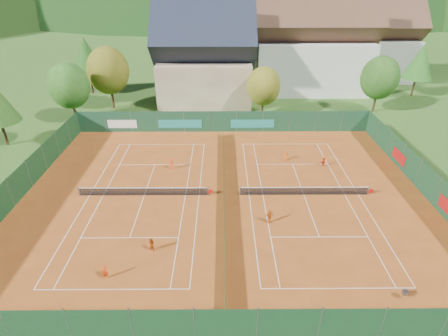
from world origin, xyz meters
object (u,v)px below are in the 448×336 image
hotel_block_a (312,49)px  player_right_far_a (286,156)px  player_left_mid (151,245)px  player_right_far_b (323,162)px  chalet (205,61)px  player_right_near (269,216)px  player_left_near (105,272)px  player_left_far (171,164)px  hotel_block_b (372,46)px  ball_hopper (405,293)px

hotel_block_a → player_right_far_a: size_ratio=17.71×
player_left_mid → player_right_far_b: size_ratio=1.12×
hotel_block_a → chalet: bearing=-162.5°
player_right_near → player_right_far_b: 12.72m
chalet → player_left_near: (-5.69, -40.84, -5.98)m
player_left_far → player_right_far_a: bearing=-171.3°
player_left_near → player_left_far: (2.78, 16.20, 0.04)m
chalet → hotel_block_b: 35.85m
hotel_block_b → player_left_mid: (-35.82, -52.03, -5.96)m
player_left_mid → hotel_block_a: bearing=97.0°
player_left_near → player_left_mid: 4.01m
player_left_mid → player_right_near: bearing=53.6°
hotel_block_a → hotel_block_b: hotel_block_a is taller
chalet → player_right_near: size_ratio=11.61×
player_right_far_b → player_left_mid: bearing=-4.9°
chalet → ball_hopper: bearing=-70.4°
player_left_mid → player_left_far: 13.39m
chalet → player_right_far_a: size_ratio=13.28×
player_left_mid → player_right_far_a: bearing=82.9°
ball_hopper → player_right_near: (-8.23, 8.34, 0.14)m
player_left_mid → player_left_far: player_left_far is taller
player_left_far → player_right_near: bearing=135.1°
hotel_block_b → player_right_far_b: (-18.59, -38.10, -6.03)m
player_right_near → hotel_block_b: bearing=43.1°
hotel_block_b → ball_hopper: hotel_block_b is taller
chalet → hotel_block_a: size_ratio=0.75×
hotel_block_a → ball_hopper: hotel_block_a is taller
hotel_block_a → player_left_mid: 49.60m
player_right_near → player_left_near: bearing=-171.8°
player_left_near → player_right_far_b: (20.10, 16.74, -0.06)m
hotel_block_a → player_left_mid: hotel_block_a is taller
player_left_far → player_left_mid: bearing=90.2°
chalet → player_left_near: bearing=-97.9°
hotel_block_b → player_right_far_a: hotel_block_b is taller
player_right_far_a → ball_hopper: bearing=114.9°
hotel_block_b → player_left_far: bearing=-132.9°
chalet → hotel_block_b: size_ratio=0.94×
hotel_block_a → player_right_near: size_ratio=15.48×
chalet → player_left_far: bearing=-96.7°
chalet → hotel_block_a: 19.94m
chalet → ball_hopper: 45.79m
hotel_block_b → player_left_near: bearing=-125.2°
player_right_near → chalet: bearing=82.8°
player_right_near → player_right_far_a: (3.39, 11.86, -0.09)m
chalet → player_right_far_b: 28.72m
player_left_mid → ball_hopper: bearing=18.7°
ball_hopper → player_left_near: (-20.89, 1.92, 0.09)m
player_left_mid → player_left_far: bearing=123.7°
hotel_block_b → player_right_far_b: size_ratio=14.66×
chalet → player_right_near: bearing=-78.5°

